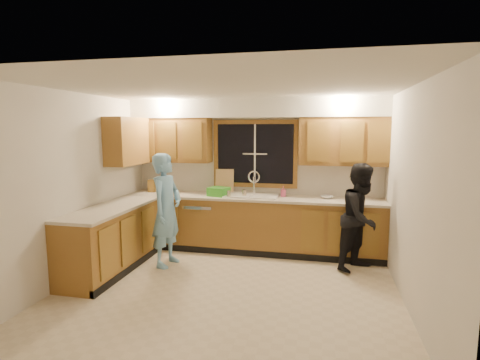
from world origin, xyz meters
name	(u,v)px	position (x,y,z in m)	size (l,w,h in m)	color
floor	(228,290)	(0.00, 0.00, 0.00)	(4.20, 4.20, 0.00)	beige
ceiling	(227,87)	(0.00, 0.00, 2.50)	(4.20, 4.20, 0.00)	silver
wall_back	(255,174)	(0.00, 1.90, 1.25)	(4.20, 4.20, 0.00)	silver
wall_left	(75,187)	(-2.10, 0.00, 1.25)	(3.80, 3.80, 0.00)	silver
wall_right	(413,199)	(2.10, 0.00, 1.25)	(3.80, 3.80, 0.00)	silver
base_cabinets_back	(251,225)	(0.00, 1.60, 0.44)	(4.20, 0.60, 0.88)	olive
base_cabinets_left	(113,239)	(-1.80, 0.35, 0.44)	(0.60, 1.90, 0.88)	olive
countertop_back	(251,198)	(0.00, 1.58, 0.90)	(4.20, 0.63, 0.04)	beige
countertop_left	(112,208)	(-1.79, 0.35, 0.90)	(0.63, 1.90, 0.04)	beige
upper_cabinets_left	(172,140)	(-1.43, 1.73, 1.83)	(1.35, 0.33, 0.75)	olive
upper_cabinets_right	(343,141)	(1.43, 1.73, 1.83)	(1.35, 0.33, 0.75)	olive
upper_cabinets_return	(127,141)	(-1.94, 1.12, 1.83)	(0.33, 0.90, 0.75)	olive
soffit	(253,108)	(0.00, 1.72, 2.35)	(4.20, 0.35, 0.30)	white
window_frame	(255,154)	(0.00, 1.89, 1.60)	(1.44, 0.03, 1.14)	black
sink	(252,200)	(0.00, 1.60, 0.86)	(0.86, 0.52, 0.57)	white
dishwasher	(202,224)	(-0.85, 1.59, 0.41)	(0.60, 0.56, 0.82)	white
stove	(88,251)	(-1.80, -0.22, 0.45)	(0.58, 0.75, 0.90)	white
man	(167,210)	(-1.10, 0.69, 0.83)	(0.61, 0.40, 1.67)	#75B1DE
woman	(362,217)	(1.69, 1.11, 0.77)	(0.75, 0.58, 1.54)	black
knife_block	(152,186)	(-1.80, 1.66, 1.03)	(0.12, 0.10, 0.22)	olive
cutting_board	(225,181)	(-0.52, 1.82, 1.13)	(0.31, 0.02, 0.42)	tan
dish_crate	(219,192)	(-0.54, 1.54, 0.99)	(0.30, 0.28, 0.14)	green
soap_bottle	(283,191)	(0.51, 1.69, 1.00)	(0.08, 0.08, 0.17)	#D5517F
bowl	(327,197)	(1.20, 1.67, 0.94)	(0.20, 0.20, 0.05)	silver
can_left	(229,194)	(-0.33, 1.38, 0.98)	(0.07, 0.07, 0.12)	#BDAC92
can_right	(244,193)	(-0.10, 1.51, 0.98)	(0.07, 0.07, 0.12)	#BDAC92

